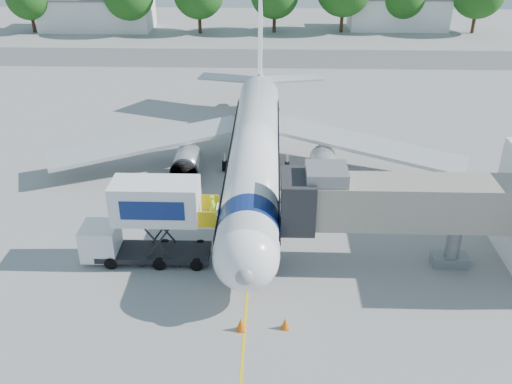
{
  "coord_description": "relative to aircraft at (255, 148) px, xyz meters",
  "views": [
    {
      "loc": [
        1.32,
        -36.68,
        20.74
      ],
      "look_at": [
        0.31,
        -3.7,
        3.2
      ],
      "focal_mm": 40.0,
      "sensor_mm": 36.0,
      "label": 1
    }
  ],
  "objects": [
    {
      "name": "aircraft",
      "position": [
        0.0,
        0.0,
        0.0
      ],
      "size": [
        34.17,
        37.73,
        11.35
      ],
      "color": "white",
      "rests_on": "ground"
    },
    {
      "name": "safety_cone_b",
      "position": [
        -0.2,
        -17.5,
        -2.56
      ],
      "size": [
        0.5,
        0.5,
        0.8
      ],
      "color": "#DB570B",
      "rests_on": "ground"
    },
    {
      "name": "catering_hiloader",
      "position": [
        -6.27,
        -11.12,
        -0.19
      ],
      "size": [
        8.5,
        2.44,
        5.5
      ],
      "color": "black",
      "rests_on": "ground"
    },
    {
      "name": "ground",
      "position": [
        0.0,
        -4.12,
        -2.95
      ],
      "size": [
        160.0,
        160.0,
        0.0
      ],
      "primitive_type": "plane",
      "color": "gray",
      "rests_on": "ground"
    },
    {
      "name": "taxiway_strip",
      "position": [
        0.0,
        37.88,
        -2.94
      ],
      "size": [
        120.0,
        10.0,
        0.01
      ],
      "primitive_type": "cube",
      "color": "#59595B",
      "rests_on": "ground"
    },
    {
      "name": "outbuilding_left",
      "position": [
        -28.0,
        55.88,
        -0.29
      ],
      "size": [
        18.4,
        8.4,
        5.3
      ],
      "color": "silver",
      "rests_on": "ground"
    },
    {
      "name": "outbuilding_right",
      "position": [
        22.0,
        57.88,
        -0.29
      ],
      "size": [
        16.4,
        7.4,
        5.3
      ],
      "color": "silver",
      "rests_on": "ground"
    },
    {
      "name": "guidance_line",
      "position": [
        0.0,
        -4.12,
        -2.94
      ],
      "size": [
        0.15,
        70.0,
        0.01
      ],
      "primitive_type": "cube",
      "color": "yellow",
      "rests_on": "ground"
    },
    {
      "name": "safety_cone_a",
      "position": [
        2.15,
        -17.3,
        -2.61
      ],
      "size": [
        0.45,
        0.45,
        0.71
      ],
      "color": "#DB570B",
      "rests_on": "ground"
    },
    {
      "name": "jet_bridge",
      "position": [
        7.99,
        -11.12,
        1.39
      ],
      "size": [
        13.9,
        3.2,
        6.6
      ],
      "color": "gray",
      "rests_on": "ground"
    }
  ]
}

